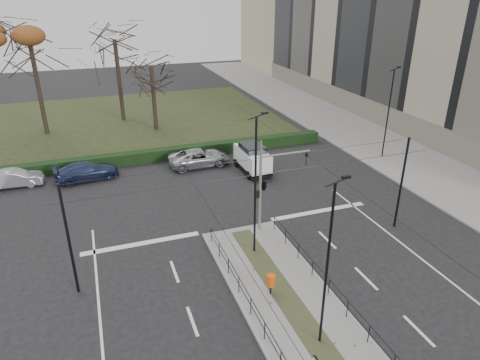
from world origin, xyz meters
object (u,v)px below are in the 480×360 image
at_px(litter_bin, 271,281).
at_px(streetlamp_median_far, 256,186).
at_px(parked_car_second, 14,178).
at_px(parked_car_fourth, 199,158).
at_px(streetlamp_median_near, 328,265).
at_px(white_van, 252,157).
at_px(bare_tree_center, 115,46).
at_px(traffic_light, 265,184).
at_px(bare_tree_near, 152,71).
at_px(streetlamp_sidewalk, 388,113).
at_px(parked_car_third, 87,171).
at_px(rust_tree, 29,40).

height_order(litter_bin, streetlamp_median_far, streetlamp_median_far).
relative_size(parked_car_second, parked_car_fourth, 0.78).
bearing_deg(parked_car_fourth, parked_car_second, 85.36).
relative_size(litter_bin, parked_car_fourth, 0.21).
xyz_separation_m(litter_bin, streetlamp_median_near, (0.77, -3.59, 3.13)).
distance_m(white_van, bare_tree_center, 21.83).
bearing_deg(litter_bin, traffic_light, 70.33).
relative_size(parked_car_fourth, bare_tree_near, 0.59).
bearing_deg(bare_tree_near, bare_tree_center, 121.76).
distance_m(streetlamp_median_near, parked_car_fourth, 21.57).
height_order(streetlamp_sidewalk, parked_car_fourth, streetlamp_sidewalk).
height_order(streetlamp_sidewalk, white_van, streetlamp_sidewalk).
distance_m(traffic_light, bare_tree_center, 28.85).
relative_size(streetlamp_median_far, bare_tree_near, 0.93).
height_order(parked_car_second, parked_car_third, parked_car_third).
height_order(streetlamp_median_far, parked_car_fourth, streetlamp_median_far).
height_order(white_van, rust_tree, rust_tree).
xyz_separation_m(streetlamp_median_near, parked_car_third, (-8.91, 21.51, -3.35)).
relative_size(traffic_light, parked_car_fourth, 1.00).
bearing_deg(traffic_light, parked_car_second, 141.58).
height_order(parked_car_third, white_van, white_van).
relative_size(traffic_light, streetlamp_median_far, 0.64).
bearing_deg(traffic_light, white_van, 73.34).
distance_m(streetlamp_sidewalk, rust_tree, 34.01).
relative_size(litter_bin, rust_tree, 0.09).
distance_m(traffic_light, litter_bin, 6.82).
relative_size(streetlamp_median_far, white_van, 1.89).
height_order(streetlamp_median_far, white_van, streetlamp_median_far).
distance_m(streetlamp_median_near, streetlamp_sidewalk, 24.00).
distance_m(parked_car_fourth, white_van, 4.68).
bearing_deg(bare_tree_near, streetlamp_median_far, -86.81).
xyz_separation_m(parked_car_second, parked_car_third, (5.25, -0.48, 0.04)).
bearing_deg(parked_car_third, litter_bin, -162.26).
bearing_deg(parked_car_third, traffic_light, -145.69).
height_order(parked_car_second, bare_tree_near, bare_tree_near).
xyz_separation_m(litter_bin, white_van, (4.86, 15.05, 0.29)).
distance_m(parked_car_fourth, bare_tree_near, 12.74).
relative_size(parked_car_third, white_van, 1.13).
bearing_deg(streetlamp_sidewalk, litter_bin, -140.48).
relative_size(streetlamp_median_near, streetlamp_sidewalk, 0.98).
xyz_separation_m(parked_car_second, white_van, (18.24, -3.35, 0.54)).
bearing_deg(white_van, streetlamp_median_far, -110.51).
bearing_deg(parked_car_fourth, bare_tree_center, 14.53).
bearing_deg(rust_tree, litter_bin, -69.47).
relative_size(litter_bin, bare_tree_center, 0.09).
xyz_separation_m(streetlamp_sidewalk, parked_car_third, (-25.17, 3.87, -3.44)).
bearing_deg(parked_car_fourth, parked_car_third, 86.79).
bearing_deg(litter_bin, white_van, 72.12).
bearing_deg(bare_tree_center, litter_bin, -83.73).
xyz_separation_m(streetlamp_median_near, parked_car_second, (-14.15, 21.99, -3.39)).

